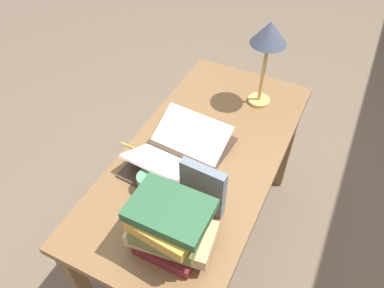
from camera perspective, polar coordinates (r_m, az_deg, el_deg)
The scene contains 8 objects.
ground_plane at distance 2.28m, azimuth 1.21°, elevation -14.50°, with size 12.00×12.00×0.00m, color brown.
reading_desk at distance 1.75m, azimuth 1.53°, elevation -3.87°, with size 1.37×0.66×0.76m.
open_book at distance 1.63m, azimuth -1.94°, elevation -1.29°, with size 0.49×0.38×0.11m.
book_stack_tall at distance 1.29m, azimuth -3.17°, elevation -12.42°, with size 0.24×0.31×0.24m.
book_standing_upright at distance 1.39m, azimuth 1.63°, elevation -6.83°, with size 0.05×0.18×0.23m.
reading_lamp at distance 1.76m, azimuth 11.62°, elevation 15.44°, with size 0.17×0.17×0.44m.
coffee_mug at distance 1.51m, azimuth -6.75°, elevation -5.92°, with size 0.11×0.09×0.08m.
pencil at distance 1.69m, azimuth -8.53°, elevation -0.80°, with size 0.02×0.17×0.01m.
Camera 1 is at (1.04, 0.46, 1.98)m, focal length 35.00 mm.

